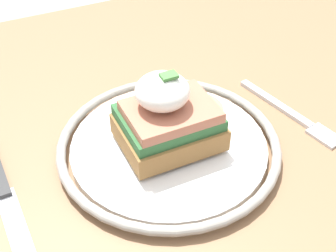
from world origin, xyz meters
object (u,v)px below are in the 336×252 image
at_px(plate, 168,146).
at_px(sandwich, 169,117).
at_px(fork, 293,115).
at_px(knife, 4,191).

height_order(plate, sandwich, sandwich).
xyz_separation_m(plate, fork, (-0.15, 0.01, -0.01)).
height_order(plate, fork, plate).
bearing_deg(knife, fork, 175.74).
bearing_deg(knife, sandwich, 175.10).
xyz_separation_m(fork, knife, (0.32, -0.02, 0.00)).
distance_m(sandwich, knife, 0.17).
relative_size(sandwich, knife, 0.65).
distance_m(plate, fork, 0.16).
distance_m(fork, knife, 0.32).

